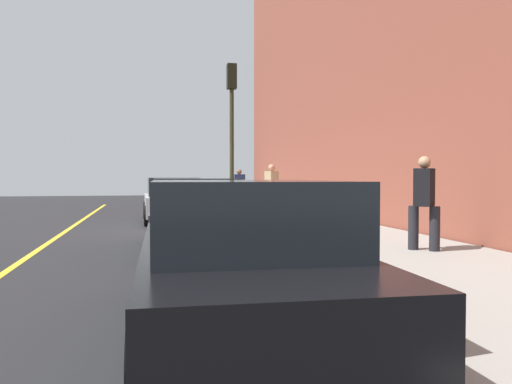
# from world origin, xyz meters

# --- Properties ---
(ground_plane) EXTENTS (56.00, 56.00, 0.00)m
(ground_plane) POSITION_xyz_m (0.00, 0.00, 0.00)
(ground_plane) COLOR black
(sidewalk) EXTENTS (28.00, 4.60, 0.15)m
(sidewalk) POSITION_xyz_m (0.00, -3.30, 0.07)
(sidewalk) COLOR gray
(sidewalk) RESTS_ON ground
(lane_stripe_centre) EXTENTS (28.00, 0.14, 0.01)m
(lane_stripe_centre) POSITION_xyz_m (0.00, 3.20, 0.00)
(lane_stripe_centre) COLOR gold
(lane_stripe_centre) RESTS_ON ground
(parked_car_black) EXTENTS (4.75, 1.99, 1.51)m
(parked_car_black) POSITION_xyz_m (-10.65, 0.10, 0.76)
(parked_car_black) COLOR black
(parked_car_black) RESTS_ON ground
(parked_car_charcoal) EXTENTS (4.65, 1.95, 1.51)m
(parked_car_charcoal) POSITION_xyz_m (-4.69, -0.00, 0.76)
(parked_car_charcoal) COLOR black
(parked_car_charcoal) RESTS_ON ground
(parked_car_silver) EXTENTS (4.59, 1.94, 1.51)m
(parked_car_silver) POSITION_xyz_m (2.27, 0.10, 0.76)
(parked_car_silver) COLOR black
(parked_car_silver) RESTS_ON ground
(pedestrian_navy_coat) EXTENTS (0.57, 0.49, 1.73)m
(pedestrian_navy_coat) POSITION_xyz_m (6.53, -3.00, 1.07)
(pedestrian_navy_coat) COLOR black
(pedestrian_navy_coat) RESTS_ON sidewalk
(pedestrian_black_coat) EXTENTS (0.56, 0.55, 1.79)m
(pedestrian_black_coat) POSITION_xyz_m (-6.61, -4.19, 1.10)
(pedestrian_black_coat) COLOR black
(pedestrian_black_coat) RESTS_ON sidewalk
(pedestrian_tan_coat) EXTENTS (0.56, 0.59, 1.83)m
(pedestrian_tan_coat) POSITION_xyz_m (1.99, -3.33, 1.13)
(pedestrian_tan_coat) COLOR black
(pedestrian_tan_coat) RESTS_ON sidewalk
(traffic_light_pole) EXTENTS (0.35, 0.26, 4.57)m
(traffic_light_pole) POSITION_xyz_m (-1.10, -1.41, 3.22)
(traffic_light_pole) COLOR #2D2D19
(traffic_light_pole) RESTS_ON sidewalk
(rolling_suitcase) EXTENTS (0.34, 0.22, 0.86)m
(rolling_suitcase) POSITION_xyz_m (7.00, -3.04, 0.40)
(rolling_suitcase) COLOR #471E19
(rolling_suitcase) RESTS_ON sidewalk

